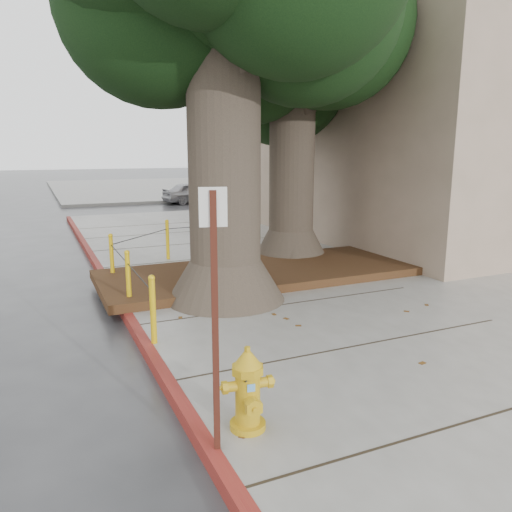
{
  "coord_description": "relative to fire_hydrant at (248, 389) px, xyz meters",
  "views": [
    {
      "loc": [
        -3.24,
        -5.11,
        2.69
      ],
      "look_at": [
        -0.18,
        1.69,
        1.1
      ],
      "focal_mm": 35.0,
      "sensor_mm": 36.0,
      "label": 1
    }
  ],
  "objects": [
    {
      "name": "ground",
      "position": [
        1.58,
        1.24,
        -0.54
      ],
      "size": [
        140.0,
        140.0,
        0.0
      ],
      "primitive_type": "plane",
      "color": "#28282B",
      "rests_on": "ground"
    },
    {
      "name": "sidewalk_main",
      "position": [
        7.58,
        3.74,
        -0.47
      ],
      "size": [
        16.0,
        26.0,
        0.15
      ],
      "primitive_type": "cube",
      "color": "slate",
      "rests_on": "ground"
    },
    {
      "name": "sidewalk_far",
      "position": [
        7.58,
        31.24,
        -0.47
      ],
      "size": [
        16.0,
        20.0,
        0.15
      ],
      "primitive_type": "cube",
      "color": "slate",
      "rests_on": "ground"
    },
    {
      "name": "curb_red",
      "position": [
        -0.42,
        3.74,
        -0.47
      ],
      "size": [
        0.14,
        26.0,
        0.16
      ],
      "primitive_type": "cube",
      "color": "maroon",
      "rests_on": "ground"
    },
    {
      "name": "planter_bed",
      "position": [
        2.48,
        5.14,
        -0.31
      ],
      "size": [
        6.4,
        2.6,
        0.16
      ],
      "primitive_type": "cube",
      "color": "black",
      "rests_on": "sidewalk_main"
    },
    {
      "name": "building_corner",
      "position": [
        11.58,
        9.74,
        4.46
      ],
      "size": [
        12.0,
        13.0,
        10.0
      ],
      "primitive_type": "cube",
      "color": "tan",
      "rests_on": "ground"
    },
    {
      "name": "building_side_white",
      "position": [
        17.58,
        27.24,
        3.96
      ],
      "size": [
        10.0,
        10.0,
        9.0
      ],
      "primitive_type": "cube",
      "color": "silver",
      "rests_on": "ground"
    },
    {
      "name": "building_side_grey",
      "position": [
        23.58,
        33.24,
        5.46
      ],
      "size": [
        12.0,
        14.0,
        12.0
      ],
      "primitive_type": "cube",
      "color": "slate",
      "rests_on": "ground"
    },
    {
      "name": "tree_far",
      "position": [
        4.22,
        6.57,
        4.48
      ],
      "size": [
        4.5,
        3.8,
        7.17
      ],
      "color": "#4C3F33",
      "rests_on": "sidewalk_main"
    },
    {
      "name": "bollard_ring",
      "position": [
        0.72,
        5.62,
        0.12
      ],
      "size": [
        3.79,
        5.39,
        0.95
      ],
      "color": "gold",
      "rests_on": "sidewalk_main"
    },
    {
      "name": "fire_hydrant",
      "position": [
        0.0,
        0.0,
        0.0
      ],
      "size": [
        0.43,
        0.39,
        0.81
      ],
      "rotation": [
        0.0,
        0.0,
        -0.13
      ],
      "color": "gold",
      "rests_on": "sidewalk_main"
    },
    {
      "name": "signpost",
      "position": [
        -0.37,
        -0.18,
        0.88
      ],
      "size": [
        0.22,
        0.08,
        2.26
      ],
      "rotation": [
        0.0,
        0.0,
        -0.27
      ],
      "color": "#471911",
      "rests_on": "sidewalk_main"
    },
    {
      "name": "car_silver",
      "position": [
        5.96,
        20.83,
        -0.0
      ],
      "size": [
        3.31,
        1.64,
        1.09
      ],
      "primitive_type": "imported",
      "rotation": [
        0.0,
        0.0,
        1.69
      ],
      "color": "#A8A7AD",
      "rests_on": "ground"
    },
    {
      "name": "car_red",
      "position": [
        11.94,
        20.94,
        -0.0
      ],
      "size": [
        3.36,
        1.37,
        1.08
      ],
      "primitive_type": "imported",
      "rotation": [
        0.0,
        0.0,
        1.64
      ],
      "color": "maroon",
      "rests_on": "ground"
    }
  ]
}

